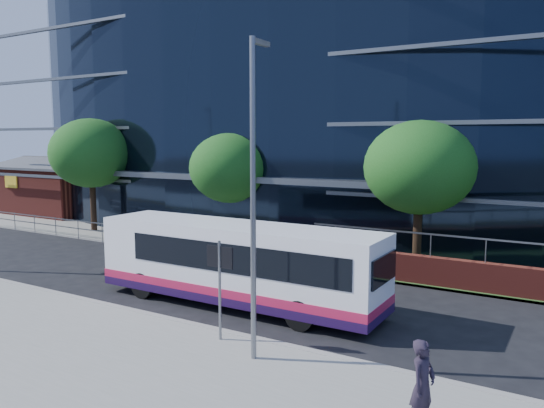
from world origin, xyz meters
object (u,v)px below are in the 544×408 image
Objects in this scene: tree_far_b at (230,168)px; streetlight_east at (254,191)px; pedestrian at (423,385)px; tree_far_a at (91,153)px; tree_far_c at (419,168)px; street_sign at (220,269)px; city_bus at (239,263)px; brick_pavilion at (60,188)px.

streetlight_east is (9.00, -11.67, 0.23)m from tree_far_b.
tree_far_b is at bearing 127.63° from streetlight_east.
tree_far_b is 18.97m from pedestrian.
tree_far_a is 1.07× the size of tree_far_c.
tree_far_b is at bearing 58.46° from pedestrian.
tree_far_a reaches higher than tree_far_c.
tree_far_b is 0.76× the size of streetlight_east.
street_sign is 0.43× the size of tree_far_c.
city_bus is at bearing -53.06° from tree_far_b.
streetlight_east reaches higher than tree_far_b.
tree_far_b is (19.00, -4.00, 2.27)m from brick_pavilion.
brick_pavilion is at bearing 171.18° from tree_far_c.
brick_pavilion reaches higher than street_sign.
tree_far_a is at bearing 148.83° from street_sign.
tree_far_b reaches higher than city_bus.
tree_far_b is 14.74m from streetlight_east.
tree_far_c is (2.50, 10.59, 2.39)m from street_sign.
city_bus is (5.97, -7.94, -2.71)m from tree_far_b.
tree_far_c is 0.62× the size of city_bus.
tree_far_b is at bearing 126.81° from city_bus.
city_bus is 9.08m from pedestrian.
streetlight_east is 4.48× the size of pedestrian.
tree_far_c is 13.33m from pedestrian.
city_bus is at bearing 115.91° from street_sign.
streetlight_east is (1.50, -0.59, 2.29)m from street_sign.
street_sign reaches higher than city_bus.
street_sign is 1.57× the size of pedestrian.
streetlight_east reaches higher than tree_far_c.
tree_far_a is 17.94m from city_bus.
brick_pavilion reaches higher than city_bus.
tree_far_b is at bearing 177.14° from tree_far_c.
city_bus is at bearing 69.05° from pedestrian.
streetlight_east reaches higher than tree_far_a.
pedestrian is at bearing -32.94° from city_bus.
tree_far_b is at bearing -11.88° from brick_pavilion.
streetlight_east reaches higher than brick_pavilion.
tree_far_a is (9.00, -4.50, 2.92)m from brick_pavilion.
brick_pavilion is at bearing 168.12° from tree_far_b.
tree_far_c reaches higher than tree_far_b.
streetlight_east is (19.00, -11.17, -0.42)m from tree_far_a.
brick_pavilion is at bearing 150.35° from street_sign.
city_bus is (24.97, -11.94, -0.44)m from brick_pavilion.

